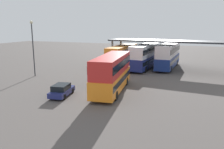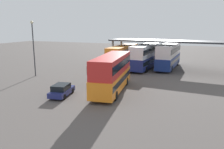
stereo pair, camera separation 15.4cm
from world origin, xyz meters
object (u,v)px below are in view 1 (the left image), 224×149
at_px(double_decker_main, 112,72).
at_px(double_decker_far_right, 168,55).
at_px(parked_hatchback, 62,90).
at_px(double_decker_mid_row, 145,56).
at_px(double_decker_near_canopy, 122,56).
at_px(lamppost_tall, 33,42).

bearing_deg(double_decker_main, double_decker_far_right, -20.36).
bearing_deg(parked_hatchback, double_decker_mid_row, -23.71).
distance_m(double_decker_near_canopy, lamppost_tall, 15.40).
relative_size(double_decker_mid_row, double_decker_far_right, 0.93).
xyz_separation_m(double_decker_main, double_decker_far_right, (3.92, 17.59, 0.05)).
relative_size(double_decker_main, double_decker_mid_row, 0.97).
bearing_deg(double_decker_mid_row, double_decker_near_canopy, 105.12).
relative_size(parked_hatchback, double_decker_near_canopy, 0.34).
distance_m(double_decker_mid_row, double_decker_far_right, 4.34).
distance_m(double_decker_mid_row, lamppost_tall, 18.70).
relative_size(parked_hatchback, double_decker_far_right, 0.35).
relative_size(double_decker_main, lamppost_tall, 1.26).
bearing_deg(double_decker_near_canopy, parked_hatchback, 177.33).
bearing_deg(double_decker_main, lamppost_tall, 68.55).
height_order(double_decker_near_canopy, lamppost_tall, lamppost_tall).
bearing_deg(double_decker_mid_row, parked_hatchback, 170.35).
distance_m(double_decker_main, double_decker_far_right, 18.02).
xyz_separation_m(double_decker_main, lamppost_tall, (-13.88, 3.38, 2.83)).
height_order(double_decker_main, double_decker_near_canopy, double_decker_main).
height_order(parked_hatchback, double_decker_near_canopy, double_decker_near_canopy).
height_order(double_decker_main, lamppost_tall, lamppost_tall).
bearing_deg(double_decker_far_right, parked_hatchback, 160.70).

